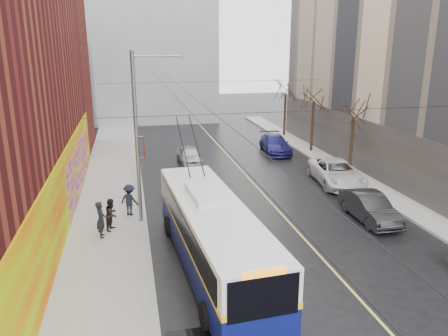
% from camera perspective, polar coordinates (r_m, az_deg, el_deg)
% --- Properties ---
extents(ground, '(140.00, 140.00, 0.00)m').
position_cam_1_polar(ground, '(16.63, 14.16, -18.58)').
color(ground, black).
rests_on(ground, ground).
extents(sidewalk_left, '(4.00, 60.00, 0.15)m').
position_cam_1_polar(sidewalk_left, '(25.85, -14.69, -5.48)').
color(sidewalk_left, gray).
rests_on(sidewalk_left, ground).
extents(sidewalk_right, '(2.00, 60.00, 0.15)m').
position_cam_1_polar(sidewalk_right, '(30.15, 19.56, -2.78)').
color(sidewalk_right, gray).
rests_on(sidewalk_right, ground).
extents(lane_line, '(0.12, 50.00, 0.01)m').
position_cam_1_polar(lane_line, '(28.87, 4.63, -2.85)').
color(lane_line, '#BFB74C').
rests_on(lane_line, ground).
extents(building_far, '(20.50, 12.10, 18.00)m').
position_cam_1_polar(building_far, '(57.09, -12.19, 15.37)').
color(building_far, gray).
rests_on(building_far, ground).
extents(streetlight_pole, '(2.65, 0.60, 9.00)m').
position_cam_1_polar(streetlight_pole, '(22.55, -10.97, 4.30)').
color(streetlight_pole, slate).
rests_on(streetlight_pole, ground).
extents(catenary_wires, '(18.00, 60.00, 0.22)m').
position_cam_1_polar(catenary_wires, '(27.35, -3.78, 9.54)').
color(catenary_wires, black).
extents(tree_near, '(3.20, 3.20, 6.40)m').
position_cam_1_polar(tree_near, '(32.43, 16.69, 7.66)').
color(tree_near, black).
rests_on(tree_near, ground).
extents(tree_mid, '(3.20, 3.20, 6.68)m').
position_cam_1_polar(tree_mid, '(38.62, 11.72, 9.65)').
color(tree_mid, black).
rests_on(tree_mid, ground).
extents(tree_far, '(3.20, 3.20, 6.57)m').
position_cam_1_polar(tree_far, '(45.09, 8.09, 10.55)').
color(tree_far, black).
rests_on(tree_far, ground).
extents(pigeons_flying, '(3.00, 2.40, 0.61)m').
position_cam_1_polar(pigeons_flying, '(21.89, -1.06, 10.36)').
color(pigeons_flying, slate).
extents(trolleybus, '(3.41, 12.11, 5.68)m').
position_cam_1_polar(trolleybus, '(18.51, -1.50, -8.69)').
color(trolleybus, '#0A104F').
rests_on(trolleybus, ground).
extents(parked_car_b, '(1.67, 4.55, 1.49)m').
position_cam_1_polar(parked_car_b, '(25.01, 18.49, -4.89)').
color(parked_car_b, '#28282A').
rests_on(parked_car_b, ground).
extents(parked_car_c, '(3.38, 6.13, 1.62)m').
position_cam_1_polar(parked_car_c, '(30.72, 14.48, -0.57)').
color(parked_car_c, silver).
rests_on(parked_car_c, ground).
extents(parked_car_d, '(2.65, 5.43, 1.52)m').
position_cam_1_polar(parked_car_d, '(38.64, 6.70, 3.11)').
color(parked_car_d, navy).
rests_on(parked_car_d, ground).
extents(following_car, '(1.76, 4.17, 1.41)m').
position_cam_1_polar(following_car, '(34.83, -4.57, 1.65)').
color(following_car, '#BABCC0').
rests_on(following_car, ground).
extents(pedestrian_a, '(0.47, 0.69, 1.83)m').
position_cam_1_polar(pedestrian_a, '(22.15, -15.79, -6.48)').
color(pedestrian_a, black).
rests_on(pedestrian_a, sidewalk_left).
extents(pedestrian_b, '(0.90, 0.99, 1.66)m').
position_cam_1_polar(pedestrian_b, '(22.88, -14.46, -5.87)').
color(pedestrian_b, black).
rests_on(pedestrian_b, sidewalk_left).
extents(pedestrian_c, '(1.31, 1.20, 1.77)m').
position_cam_1_polar(pedestrian_c, '(24.51, -12.22, -4.10)').
color(pedestrian_c, black).
rests_on(pedestrian_c, sidewalk_left).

